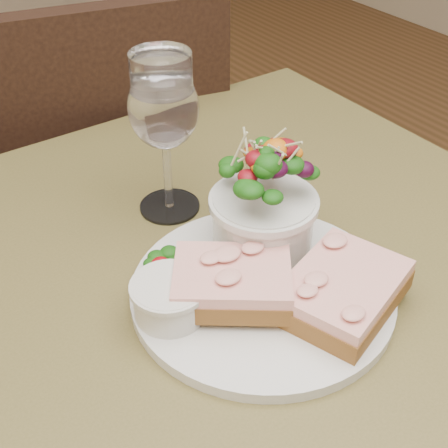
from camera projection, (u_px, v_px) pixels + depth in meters
cafe_table at (231, 367)px, 0.67m from camera, size 0.80×0.80×0.75m
chair_far at (104, 268)px, 1.34m from camera, size 0.50×0.50×0.90m
dinner_plate at (262, 291)px, 0.61m from camera, size 0.26×0.26×0.01m
sandwich_front at (342, 290)px, 0.58m from camera, size 0.14×0.13×0.03m
sandwich_back at (232, 282)px, 0.58m from camera, size 0.14×0.13×0.03m
ramekin at (169, 298)px, 0.57m from camera, size 0.07×0.07×0.04m
salad_bowl at (264, 199)px, 0.62m from camera, size 0.10×0.10×0.13m
garnish at (166, 263)px, 0.62m from camera, size 0.05×0.04×0.02m
wine_glass at (164, 113)px, 0.66m from camera, size 0.08×0.08×0.18m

